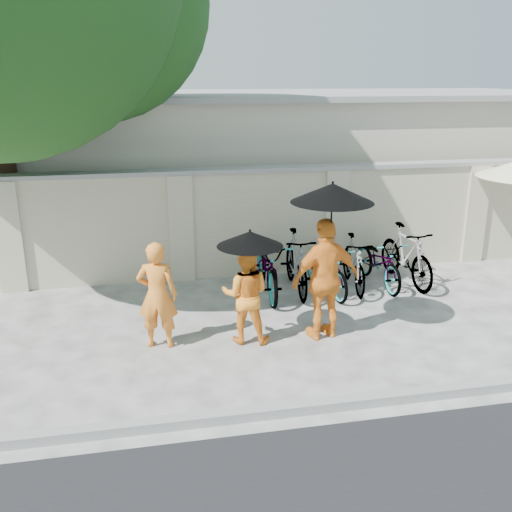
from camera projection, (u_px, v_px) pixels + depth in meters
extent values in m
plane|color=beige|center=(270.00, 347.00, 8.18)|extent=(80.00, 80.00, 0.00)
cube|color=gray|center=(302.00, 408.00, 6.57)|extent=(40.00, 0.16, 0.12)
cube|color=beige|center=(284.00, 222.00, 11.05)|extent=(20.00, 0.30, 2.00)
cube|color=beige|center=(286.00, 162.00, 14.61)|extent=(14.00, 6.00, 3.20)
sphere|color=#1F491A|center=(92.00, 2.00, 9.62)|extent=(4.00, 4.00, 4.00)
imported|color=orange|center=(157.00, 295.00, 7.98)|extent=(0.63, 0.48, 1.56)
imported|color=orange|center=(246.00, 295.00, 8.16)|extent=(0.82, 0.71, 1.45)
cylinder|color=black|center=(250.00, 265.00, 7.95)|extent=(0.02, 0.02, 0.76)
cone|color=black|center=(250.00, 239.00, 7.83)|extent=(0.93, 0.93, 0.21)
imported|color=orange|center=(326.00, 279.00, 8.24)|extent=(1.13, 0.65, 1.81)
cylinder|color=black|center=(331.00, 234.00, 7.96)|extent=(0.02, 0.02, 1.16)
cone|color=black|center=(332.00, 193.00, 7.78)|extent=(1.16, 1.16, 0.27)
imported|color=#A5A5AF|center=(268.00, 267.00, 10.01)|extent=(0.76, 1.94, 1.00)
imported|color=#A5A5AF|center=(296.00, 262.00, 10.13)|extent=(0.63, 1.84, 1.09)
imported|color=#A5A5AF|center=(327.00, 269.00, 10.13)|extent=(0.78, 1.73, 0.88)
imported|color=#A5A5AF|center=(354.00, 263.00, 10.27)|extent=(0.66, 1.66, 0.97)
imported|color=#A5A5AF|center=(379.00, 262.00, 10.46)|extent=(0.69, 1.73, 0.89)
imported|color=#A5A5AF|center=(406.00, 255.00, 10.53)|extent=(0.67, 1.86, 1.09)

